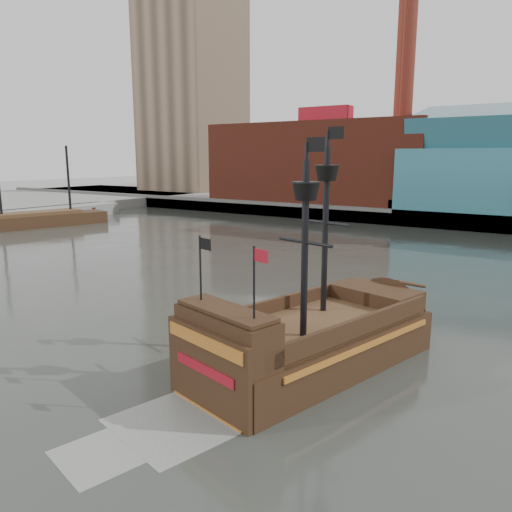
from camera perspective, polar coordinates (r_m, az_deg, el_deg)
The scene contains 7 objects.
ground at distance 28.34m, azimuth -18.26°, elevation -11.60°, with size 400.00×400.00×0.00m, color #262823.
promenade_far at distance 110.20m, azimuth 22.75°, elevation 5.30°, with size 220.00×60.00×2.00m, color slate.
seawall at distance 81.56m, azimuth 18.66°, elevation 4.01°, with size 220.00×1.00×2.60m, color #4C4C49.
pier at distance 91.79m, azimuth -26.07°, elevation 4.01°, with size 6.00×40.00×2.00m, color slate.
skyline at distance 102.48m, azimuth 25.92°, elevation 17.91°, with size 149.00×45.00×62.00m.
pirate_ship at distance 26.20m, azimuth 6.26°, elevation -10.18°, with size 9.30×18.30×13.14m.
docked_vessel at distance 85.34m, azimuth -23.61°, elevation 3.68°, with size 9.56×21.42×14.21m.
Camera 1 is at (20.99, -15.74, 10.72)m, focal length 35.00 mm.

